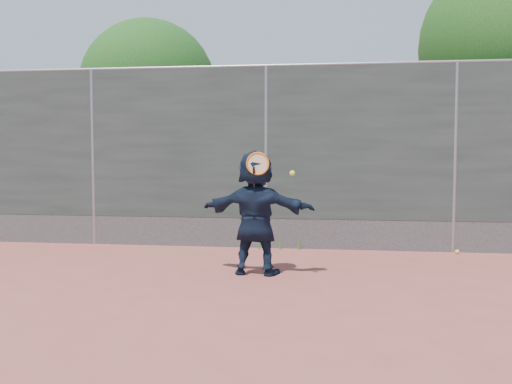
# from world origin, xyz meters

# --- Properties ---
(ground) EXTENTS (80.00, 80.00, 0.00)m
(ground) POSITION_xyz_m (0.00, 0.00, 0.00)
(ground) COLOR #9E4C42
(ground) RESTS_ON ground
(player) EXTENTS (1.53, 0.61, 1.61)m
(player) POSITION_xyz_m (0.12, 1.46, 0.81)
(player) COLOR #121D31
(player) RESTS_ON ground
(ball_ground) EXTENTS (0.07, 0.07, 0.07)m
(ball_ground) POSITION_xyz_m (3.04, 3.35, 0.03)
(ball_ground) COLOR #D7EB34
(ball_ground) RESTS_ON ground
(fence) EXTENTS (20.00, 0.06, 3.03)m
(fence) POSITION_xyz_m (-0.00, 3.50, 1.58)
(fence) COLOR #38423D
(fence) RESTS_ON ground
(swing_action) EXTENTS (0.62, 0.22, 0.51)m
(swing_action) POSITION_xyz_m (0.21, 1.25, 1.42)
(swing_action) COLOR orange
(swing_action) RESTS_ON ground
(tree_left) EXTENTS (3.15, 3.00, 4.53)m
(tree_left) POSITION_xyz_m (-2.85, 6.55, 2.94)
(tree_left) COLOR #382314
(tree_left) RESTS_ON ground
(weed_clump) EXTENTS (0.68, 0.07, 0.30)m
(weed_clump) POSITION_xyz_m (0.29, 3.38, 0.13)
(weed_clump) COLOR #387226
(weed_clump) RESTS_ON ground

